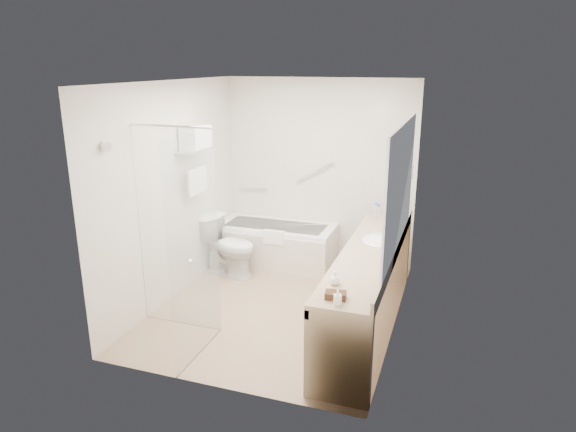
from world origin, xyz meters
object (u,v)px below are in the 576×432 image
(vanity_counter, at_px, (368,271))
(water_bottle_left, at_px, (376,212))
(toilet, at_px, (229,246))
(bathtub, at_px, (276,244))
(amenity_basket, at_px, (336,295))

(vanity_counter, distance_m, water_bottle_left, 1.19)
(water_bottle_left, bearing_deg, toilet, -170.99)
(bathtub, relative_size, vanity_counter, 0.59)
(bathtub, distance_m, toilet, 0.71)
(vanity_counter, bearing_deg, toilet, 156.71)
(toilet, xyz_separation_m, water_bottle_left, (1.84, 0.29, 0.57))
(toilet, bearing_deg, amenity_basket, -123.27)
(toilet, height_order, water_bottle_left, water_bottle_left)
(bathtub, xyz_separation_m, vanity_counter, (1.52, -1.39, 0.36))
(vanity_counter, relative_size, water_bottle_left, 12.92)
(bathtub, relative_size, amenity_basket, 9.42)
(amenity_basket, bearing_deg, water_bottle_left, 91.60)
(bathtub, distance_m, vanity_counter, 2.09)
(amenity_basket, bearing_deg, bathtub, 119.84)
(water_bottle_left, bearing_deg, bathtub, 169.90)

